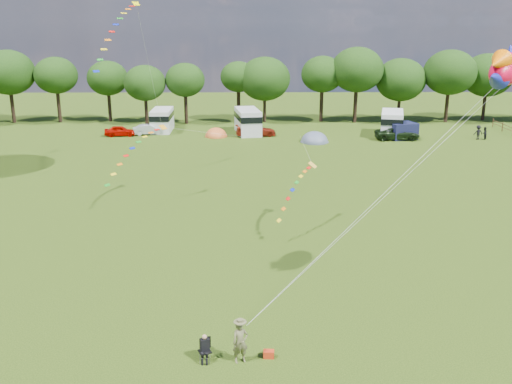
{
  "coord_description": "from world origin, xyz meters",
  "views": [
    {
      "loc": [
        -0.34,
        -23.82,
        13.56
      ],
      "look_at": [
        0.0,
        8.0,
        4.0
      ],
      "focal_mm": 40.0,
      "sensor_mm": 36.0,
      "label": 1
    }
  ],
  "objects_px": {
    "kite_flyer": "(240,342)",
    "walker_a": "(484,133)",
    "fish_kite": "(507,68)",
    "walker_b": "(478,132)",
    "car_b": "(149,130)",
    "car_a": "(120,131)",
    "car_c": "(256,130)",
    "car_d": "(397,134)",
    "tent_greyblue": "(314,142)",
    "campervan_c": "(248,120)",
    "campervan_b": "(162,119)",
    "campervan_d": "(392,122)",
    "tent_orange": "(216,136)",
    "camp_chair": "(205,345)"
  },
  "relations": [
    {
      "from": "car_d",
      "to": "tent_greyblue",
      "type": "xyz_separation_m",
      "value": [
        -10.0,
        -1.37,
        -0.71
      ]
    },
    {
      "from": "campervan_d",
      "to": "tent_orange",
      "type": "height_order",
      "value": "campervan_d"
    },
    {
      "from": "fish_kite",
      "to": "car_a",
      "type": "bearing_deg",
      "value": 73.54
    },
    {
      "from": "tent_greyblue",
      "to": "walker_b",
      "type": "height_order",
      "value": "walker_b"
    },
    {
      "from": "car_c",
      "to": "walker_a",
      "type": "bearing_deg",
      "value": -105.81
    },
    {
      "from": "car_b",
      "to": "walker_a",
      "type": "distance_m",
      "value": 40.68
    },
    {
      "from": "campervan_b",
      "to": "campervan_c",
      "type": "bearing_deg",
      "value": -100.19
    },
    {
      "from": "car_d",
      "to": "walker_a",
      "type": "bearing_deg",
      "value": -90.11
    },
    {
      "from": "camp_chair",
      "to": "campervan_c",
      "type": "bearing_deg",
      "value": 65.01
    },
    {
      "from": "campervan_c",
      "to": "kite_flyer",
      "type": "height_order",
      "value": "campervan_c"
    },
    {
      "from": "campervan_d",
      "to": "car_c",
      "type": "bearing_deg",
      "value": 105.03
    },
    {
      "from": "walker_b",
      "to": "campervan_c",
      "type": "bearing_deg",
      "value": -19.35
    },
    {
      "from": "campervan_b",
      "to": "campervan_d",
      "type": "relative_size",
      "value": 0.89
    },
    {
      "from": "tent_orange",
      "to": "camp_chair",
      "type": "height_order",
      "value": "camp_chair"
    },
    {
      "from": "campervan_c",
      "to": "kite_flyer",
      "type": "xyz_separation_m",
      "value": [
        -0.16,
        -50.22,
        -0.71
      ]
    },
    {
      "from": "car_b",
      "to": "campervan_d",
      "type": "xyz_separation_m",
      "value": [
        30.09,
        -0.74,
        0.96
      ]
    },
    {
      "from": "campervan_d",
      "to": "tent_orange",
      "type": "xyz_separation_m",
      "value": [
        -21.64,
        -0.6,
        -1.57
      ]
    },
    {
      "from": "camp_chair",
      "to": "walker_a",
      "type": "height_order",
      "value": "walker_a"
    },
    {
      "from": "kite_flyer",
      "to": "walker_a",
      "type": "height_order",
      "value": "kite_flyer"
    },
    {
      "from": "campervan_d",
      "to": "kite_flyer",
      "type": "height_order",
      "value": "campervan_d"
    },
    {
      "from": "fish_kite",
      "to": "walker_b",
      "type": "distance_m",
      "value": 45.9
    },
    {
      "from": "car_d",
      "to": "campervan_d",
      "type": "bearing_deg",
      "value": 1.24
    },
    {
      "from": "car_c",
      "to": "campervan_b",
      "type": "bearing_deg",
      "value": 62.23
    },
    {
      "from": "car_a",
      "to": "car_c",
      "type": "bearing_deg",
      "value": -96.41
    },
    {
      "from": "car_a",
      "to": "fish_kite",
      "type": "height_order",
      "value": "fish_kite"
    },
    {
      "from": "fish_kite",
      "to": "walker_a",
      "type": "distance_m",
      "value": 46.2
    },
    {
      "from": "tent_greyblue",
      "to": "walker_a",
      "type": "bearing_deg",
      "value": 3.69
    },
    {
      "from": "car_d",
      "to": "car_a",
      "type": "bearing_deg",
      "value": 85.83
    },
    {
      "from": "camp_chair",
      "to": "campervan_b",
      "type": "bearing_deg",
      "value": 77.09
    },
    {
      "from": "campervan_b",
      "to": "car_a",
      "type": "bearing_deg",
      "value": 125.36
    },
    {
      "from": "campervan_c",
      "to": "fish_kite",
      "type": "bearing_deg",
      "value": -175.35
    },
    {
      "from": "car_c",
      "to": "tent_greyblue",
      "type": "relative_size",
      "value": 1.3
    },
    {
      "from": "tent_greyblue",
      "to": "walker_b",
      "type": "bearing_deg",
      "value": 3.82
    },
    {
      "from": "car_d",
      "to": "campervan_d",
      "type": "distance_m",
      "value": 2.82
    },
    {
      "from": "tent_orange",
      "to": "tent_greyblue",
      "type": "height_order",
      "value": "tent_greyblue"
    },
    {
      "from": "car_b",
      "to": "tent_orange",
      "type": "height_order",
      "value": "car_b"
    },
    {
      "from": "kite_flyer",
      "to": "walker_a",
      "type": "xyz_separation_m",
      "value": [
        28.36,
        46.02,
        -0.17
      ]
    },
    {
      "from": "car_b",
      "to": "camp_chair",
      "type": "relative_size",
      "value": 2.98
    },
    {
      "from": "car_b",
      "to": "tent_orange",
      "type": "distance_m",
      "value": 8.58
    },
    {
      "from": "walker_b",
      "to": "campervan_d",
      "type": "bearing_deg",
      "value": -26.43
    },
    {
      "from": "camp_chair",
      "to": "fish_kite",
      "type": "bearing_deg",
      "value": -5.08
    },
    {
      "from": "car_d",
      "to": "walker_a",
      "type": "xyz_separation_m",
      "value": [
        10.4,
        -0.05,
        0.02
      ]
    },
    {
      "from": "campervan_b",
      "to": "fish_kite",
      "type": "xyz_separation_m",
      "value": [
        22.37,
        -47.65,
        10.1
      ]
    },
    {
      "from": "car_b",
      "to": "walker_b",
      "type": "relative_size",
      "value": 2.1
    },
    {
      "from": "car_b",
      "to": "walker_b",
      "type": "bearing_deg",
      "value": -108.31
    },
    {
      "from": "tent_greyblue",
      "to": "kite_flyer",
      "type": "relative_size",
      "value": 1.99
    },
    {
      "from": "walker_a",
      "to": "campervan_d",
      "type": "bearing_deg",
      "value": -58.72
    },
    {
      "from": "car_d",
      "to": "fish_kite",
      "type": "relative_size",
      "value": 1.48
    },
    {
      "from": "campervan_c",
      "to": "tent_orange",
      "type": "xyz_separation_m",
      "value": [
        -3.88,
        -2.07,
        -1.61
      ]
    },
    {
      "from": "campervan_b",
      "to": "fish_kite",
      "type": "distance_m",
      "value": 53.6
    }
  ]
}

